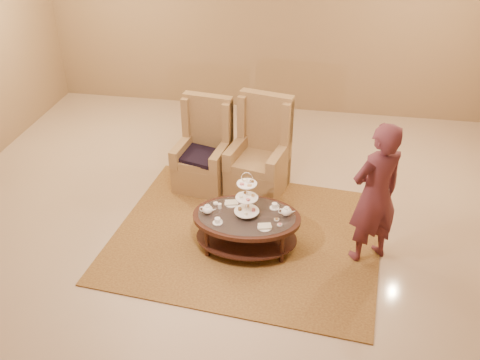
% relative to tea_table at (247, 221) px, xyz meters
% --- Properties ---
extents(ground, '(8.00, 8.00, 0.00)m').
position_rel_tea_table_xyz_m(ground, '(-0.27, 0.14, -0.39)').
color(ground, '#BEA78D').
rests_on(ground, ground).
extents(ceiling, '(8.00, 8.00, 0.02)m').
position_rel_tea_table_xyz_m(ceiling, '(-0.27, 0.14, -0.39)').
color(ceiling, silver).
rests_on(ceiling, ground).
extents(wall_back, '(8.00, 0.04, 3.50)m').
position_rel_tea_table_xyz_m(wall_back, '(-0.27, 4.14, 1.36)').
color(wall_back, '#987852').
rests_on(wall_back, ground).
extents(rug, '(3.48, 2.99, 0.02)m').
position_rel_tea_table_xyz_m(rug, '(-0.03, 0.21, -0.38)').
color(rug, olive).
rests_on(rug, ground).
extents(tea_table, '(1.32, 0.95, 1.07)m').
position_rel_tea_table_xyz_m(tea_table, '(0.00, 0.00, 0.00)').
color(tea_table, black).
rests_on(tea_table, ground).
extents(armchair_left, '(0.78, 0.80, 1.29)m').
position_rel_tea_table_xyz_m(armchair_left, '(-0.83, 1.35, 0.05)').
color(armchair_left, '#9E794A').
rests_on(armchair_left, ground).
extents(armchair_right, '(0.88, 0.90, 1.37)m').
position_rel_tea_table_xyz_m(armchair_right, '(-0.03, 1.36, 0.07)').
color(armchair_right, '#9E794A').
rests_on(armchair_right, ground).
extents(person, '(0.77, 0.70, 1.76)m').
position_rel_tea_table_xyz_m(person, '(1.43, 0.08, 0.49)').
color(person, '#57252F').
rests_on(person, ground).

